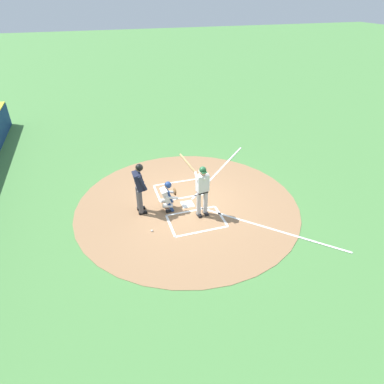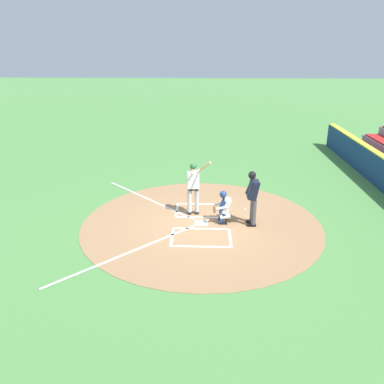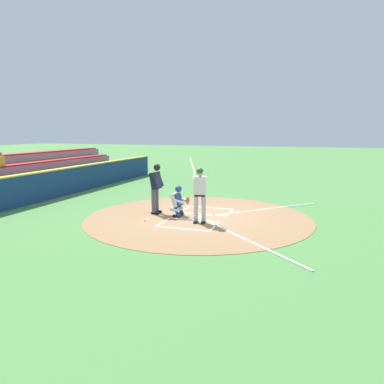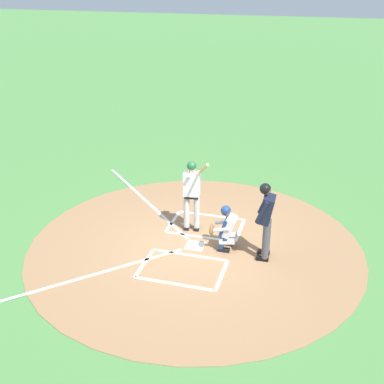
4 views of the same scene
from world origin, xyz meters
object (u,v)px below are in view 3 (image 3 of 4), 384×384
object	(u,v)px
batter	(200,191)
baseball	(145,220)
plate_umpire	(156,185)
catcher	(178,200)

from	to	relation	value
batter	baseball	distance (m)	2.16
batter	plate_umpire	bearing A→B (deg)	-112.28
baseball	catcher	bearing A→B (deg)	142.52
baseball	batter	bearing A→B (deg)	102.50
batter	baseball	bearing A→B (deg)	-77.50
batter	plate_umpire	distance (m)	2.10
batter	baseball	size ratio (longest dim) A/B	28.76
plate_umpire	catcher	bearing A→B (deg)	81.63
batter	plate_umpire	xyz separation A→B (m)	(-0.80, -1.95, -0.02)
batter	catcher	world-z (taller)	batter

